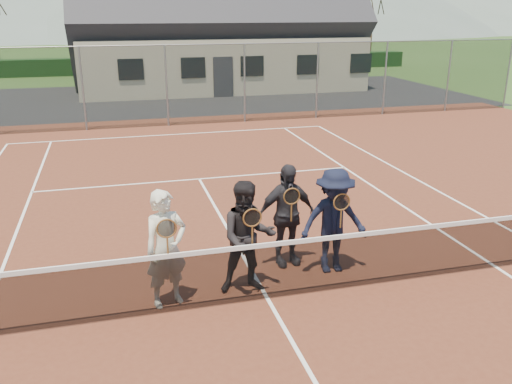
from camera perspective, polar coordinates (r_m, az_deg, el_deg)
ground at (r=27.47m, az=-10.70°, el=9.51°), size 220.00×220.00×0.00m
court_surface at (r=8.50m, az=1.22°, el=-11.25°), size 30.00×30.00×0.02m
tarmac_carpark at (r=27.46m, az=-19.14°, el=8.82°), size 40.00×12.00×0.01m
hedge_row at (r=39.29m, az=-12.30°, el=12.92°), size 40.00×1.20×1.10m
court_markings at (r=8.49m, az=1.22°, el=-11.16°), size 11.03×23.83×0.01m
tennis_net at (r=8.25m, az=1.24°, el=-8.06°), size 11.68×0.08×1.10m
perimeter_fence at (r=20.85m, az=-9.39°, el=10.97°), size 30.07×0.07×3.02m
clubhouse at (r=31.65m, az=-4.22°, el=18.21°), size 15.60×8.20×7.70m
player_a at (r=8.08m, az=-9.44°, el=-5.91°), size 0.76×0.63×1.80m
player_b at (r=8.36m, az=-0.86°, el=-4.81°), size 0.95×0.78×1.80m
player_c at (r=9.25m, az=3.20°, el=-2.44°), size 1.10×0.56×1.80m
player_d at (r=9.08m, az=8.19°, el=-3.04°), size 1.19×0.72×1.80m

